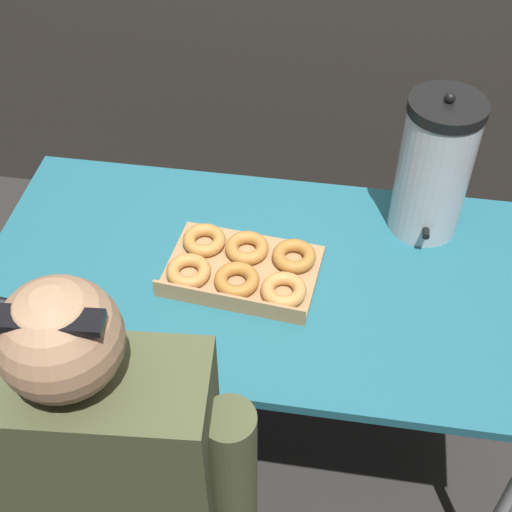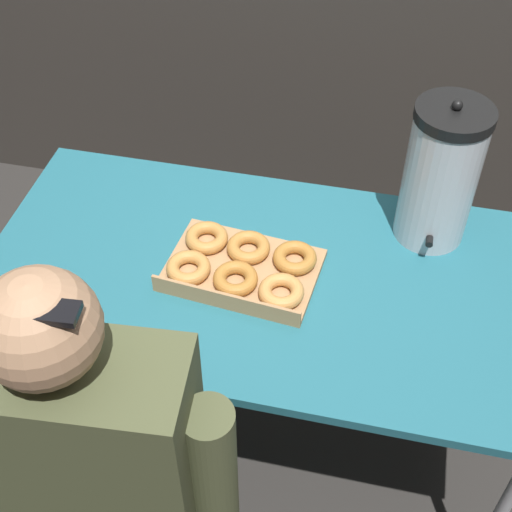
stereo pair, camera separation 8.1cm
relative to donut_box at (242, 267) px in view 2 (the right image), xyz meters
The scene contains 5 objects.
ground_plane 0.78m from the donut_box, ahead, with size 12.00×12.00×0.00m, color #2D2B28.
folding_table 0.09m from the donut_box, ahead, with size 1.42×0.75×0.76m.
donut_box is the anchor object (origin of this frame).
coffee_urn 0.54m from the donut_box, 29.53° to the left, with size 0.19×0.21×0.41m.
person_seated 0.63m from the donut_box, 107.10° to the right, with size 0.61×0.28×1.30m.
Camera 2 is at (0.25, -1.19, 2.07)m, focal length 50.00 mm.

